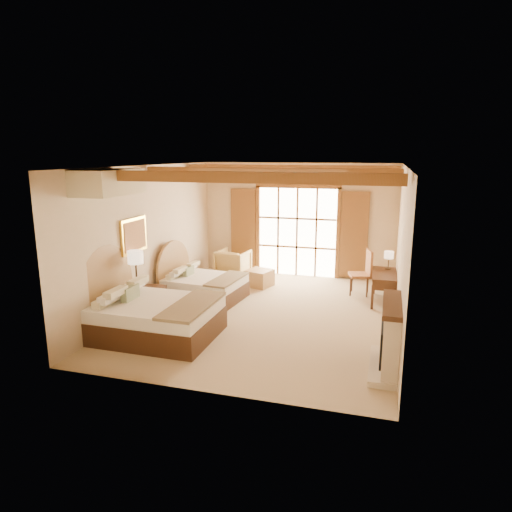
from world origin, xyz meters
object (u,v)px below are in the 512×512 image
(bed_near, at_px, (148,313))
(armchair, at_px, (233,263))
(desk, at_px, (384,286))
(bed_far, at_px, (199,284))
(nightstand, at_px, (153,299))

(bed_near, bearing_deg, armchair, 88.32)
(bed_near, relative_size, desk, 1.72)
(bed_near, distance_m, bed_far, 2.42)
(nightstand, height_order, desk, desk)
(nightstand, distance_m, armchair, 3.35)
(bed_near, distance_m, nightstand, 1.39)
(bed_near, xyz_separation_m, nightstand, (-0.58, 1.25, -0.17))
(bed_near, height_order, bed_far, bed_near)
(nightstand, height_order, armchair, armchair)
(nightstand, xyz_separation_m, armchair, (0.76, 3.26, 0.11))
(nightstand, bearing_deg, armchair, 73.23)
(bed_near, relative_size, bed_far, 1.18)
(bed_far, relative_size, armchair, 2.27)
(bed_near, bearing_deg, nightstand, 115.41)
(nightstand, bearing_deg, desk, 19.69)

